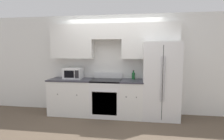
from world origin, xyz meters
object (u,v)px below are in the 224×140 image
oven_range (106,97)px  refrigerator (160,81)px  bottle (133,76)px  microwave (73,73)px

oven_range → refrigerator: refrigerator is taller
oven_range → refrigerator: bearing=1.8°
refrigerator → bottle: 0.69m
oven_range → bottle: bottle is taller
oven_range → refrigerator: (1.34, 0.04, 0.46)m
oven_range → microwave: size_ratio=2.33×
microwave → refrigerator: bearing=-0.6°
microwave → bottle: (1.58, 0.12, -0.05)m
oven_range → refrigerator: 1.42m
microwave → bottle: microwave is taller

